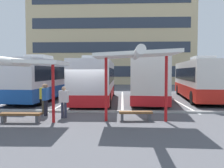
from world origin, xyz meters
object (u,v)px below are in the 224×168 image
at_px(coach_bus_3, 150,79).
at_px(waiting_passenger_1, 44,96).
at_px(waiting_shelter_0, 18,63).
at_px(waiting_passenger_2, 46,97).
at_px(bench_0, 21,115).
at_px(bench_1, 136,114).
at_px(waiting_passenger_0, 64,100).
at_px(waiting_shelter_1, 136,56).
at_px(coach_bus_4, 198,80).
at_px(coach_bus_1, 46,79).
at_px(coach_bus_2, 96,81).

xyz_separation_m(coach_bus_3, waiting_passenger_1, (-6.57, -6.17, -0.82)).
xyz_separation_m(waiting_shelter_0, waiting_passenger_2, (0.62, 1.90, -1.75)).
bearing_deg(bench_0, bench_1, 7.23).
xyz_separation_m(waiting_shelter_0, waiting_passenger_1, (0.38, 2.41, -1.77)).
height_order(coach_bus_3, waiting_passenger_0, coach_bus_3).
height_order(waiting_shelter_0, bench_0, waiting_shelter_0).
bearing_deg(coach_bus_3, waiting_passenger_0, -126.04).
bearing_deg(coach_bus_3, waiting_shelter_1, -100.88).
xyz_separation_m(coach_bus_3, waiting_passenger_0, (-5.22, -7.17, -0.89)).
distance_m(coach_bus_3, waiting_passenger_2, 9.23).
distance_m(coach_bus_4, waiting_passenger_1, 13.34).
distance_m(waiting_shelter_1, waiting_passenger_1, 5.77).
distance_m(waiting_passenger_1, waiting_passenger_2, 0.57).
height_order(coach_bus_1, coach_bus_2, coach_bus_1).
distance_m(coach_bus_1, coach_bus_2, 4.65).
bearing_deg(coach_bus_3, waiting_passenger_1, -136.79).
xyz_separation_m(coach_bus_2, coach_bus_4, (8.65, 1.61, 0.01)).
bearing_deg(coach_bus_2, waiting_shelter_0, -107.22).
relative_size(coach_bus_2, waiting_passenger_0, 6.90).
distance_m(waiting_shelter_0, waiting_passenger_2, 2.66).
height_order(bench_0, bench_1, same).
bearing_deg(bench_0, waiting_passenger_2, 70.16).
xyz_separation_m(bench_0, waiting_passenger_1, (0.38, 2.24, 0.64)).
bearing_deg(bench_0, coach_bus_4, 41.32).
distance_m(coach_bus_2, coach_bus_3, 4.32).
height_order(waiting_passenger_0, waiting_passenger_2, waiting_passenger_2).
distance_m(coach_bus_1, coach_bus_4, 13.14).
relative_size(bench_1, waiting_passenger_1, 0.97).
relative_size(coach_bus_4, waiting_shelter_1, 2.56).
distance_m(coach_bus_2, bench_1, 8.21).
xyz_separation_m(coach_bus_4, bench_0, (-11.27, -9.91, -1.29)).
bearing_deg(waiting_passenger_0, waiting_passenger_2, 155.97).
bearing_deg(bench_1, coach_bus_4, 57.43).
relative_size(coach_bus_2, waiting_passenger_2, 6.45).
bearing_deg(bench_1, waiting_passenger_0, 171.34).
bearing_deg(waiting_passenger_1, waiting_passenger_0, -36.65).
xyz_separation_m(coach_bus_4, waiting_passenger_1, (-10.89, -7.67, -0.65)).
bearing_deg(bench_1, waiting_shelter_0, -170.99).
bearing_deg(coach_bus_1, waiting_shelter_1, -51.97).
bearing_deg(coach_bus_1, bench_0, -78.92).
height_order(coach_bus_4, waiting_shelter_0, coach_bus_4).
height_order(coach_bus_1, waiting_shelter_1, coach_bus_1).
relative_size(coach_bus_1, coach_bus_4, 1.03).
height_order(waiting_passenger_0, waiting_passenger_1, waiting_passenger_1).
height_order(coach_bus_3, bench_0, coach_bus_3).
bearing_deg(coach_bus_4, waiting_shelter_1, -121.41).
height_order(coach_bus_4, bench_1, coach_bus_4).
bearing_deg(coach_bus_3, coach_bus_4, 19.13).
height_order(waiting_shelter_0, waiting_shelter_1, waiting_shelter_1).
distance_m(waiting_shelter_0, bench_0, 2.41).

